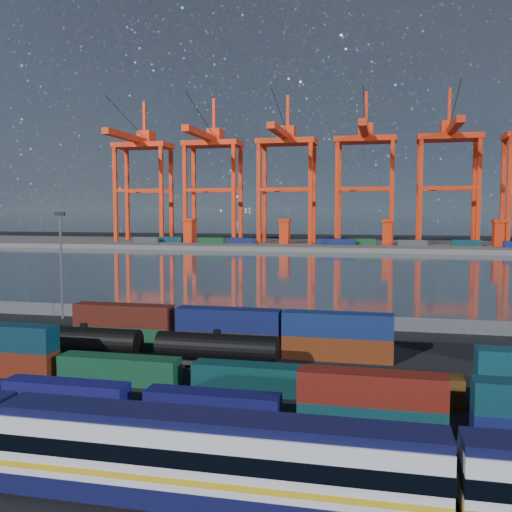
# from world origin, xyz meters

# --- Properties ---
(ground) EXTENTS (700.00, 700.00, 0.00)m
(ground) POSITION_xyz_m (0.00, 0.00, 0.00)
(ground) COLOR black
(ground) RESTS_ON ground
(harbor_water) EXTENTS (700.00, 700.00, 0.00)m
(harbor_water) POSITION_xyz_m (0.00, 105.00, 0.01)
(harbor_water) COLOR #324148
(harbor_water) RESTS_ON ground
(far_quay) EXTENTS (700.00, 70.00, 2.00)m
(far_quay) POSITION_xyz_m (0.00, 210.00, 1.00)
(far_quay) COLOR #514F4C
(far_quay) RESTS_ON ground
(distant_mountains) EXTENTS (2470.00, 1100.00, 520.00)m
(distant_mountains) POSITION_xyz_m (63.02, 1600.00, 220.29)
(distant_mountains) COLOR #1E2630
(distant_mountains) RESTS_ON ground
(passenger_train) EXTENTS (77.61, 3.16, 5.42)m
(passenger_train) POSITION_xyz_m (9.47, -23.30, 2.73)
(passenger_train) COLOR silver
(passenger_train) RESTS_ON ground
(container_row_south) EXTENTS (138.60, 2.23, 4.75)m
(container_row_south) POSITION_xyz_m (6.28, -10.37, 1.74)
(container_row_south) COLOR #3D3F42
(container_row_south) RESTS_ON ground
(container_row_mid) EXTENTS (141.88, 2.46, 5.24)m
(container_row_mid) POSITION_xyz_m (6.41, -2.62, 1.71)
(container_row_mid) COLOR #37393B
(container_row_mid) RESTS_ON ground
(container_row_north) EXTENTS (141.49, 2.51, 5.35)m
(container_row_north) POSITION_xyz_m (14.40, 10.73, 2.41)
(container_row_north) COLOR #0F244B
(container_row_north) RESTS_ON ground
(waterfront_fence) EXTENTS (160.12, 0.12, 2.20)m
(waterfront_fence) POSITION_xyz_m (-0.00, 28.00, 1.00)
(waterfront_fence) COLOR #595B5E
(waterfront_fence) RESTS_ON ground
(yard_light_mast) EXTENTS (1.60, 0.40, 16.60)m
(yard_light_mast) POSITION_xyz_m (-30.00, 26.00, 9.30)
(yard_light_mast) COLOR slate
(yard_light_mast) RESTS_ON ground
(gantry_cranes) EXTENTS (201.53, 50.94, 68.99)m
(gantry_cranes) POSITION_xyz_m (-7.50, 203.17, 42.29)
(gantry_cranes) COLOR red
(gantry_cranes) RESTS_ON ground
(quay_containers) EXTENTS (172.58, 10.99, 2.60)m
(quay_containers) POSITION_xyz_m (-11.00, 195.46, 3.30)
(quay_containers) COLOR navy
(quay_containers) RESTS_ON far_quay
(straddle_carriers) EXTENTS (140.00, 7.00, 11.10)m
(straddle_carriers) POSITION_xyz_m (-2.50, 200.00, 7.82)
(straddle_carriers) COLOR red
(straddle_carriers) RESTS_ON far_quay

